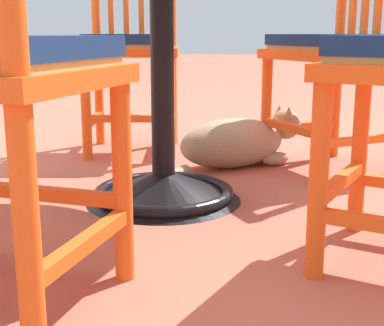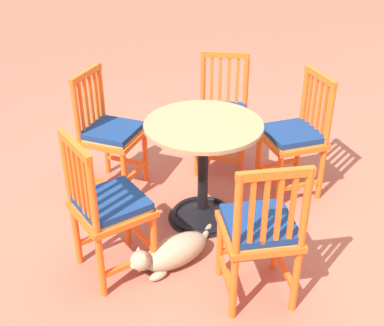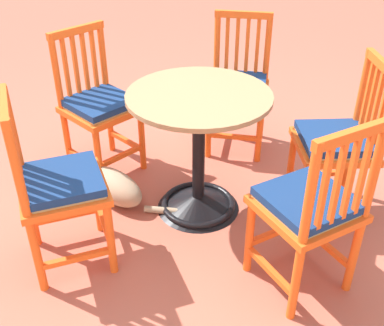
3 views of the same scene
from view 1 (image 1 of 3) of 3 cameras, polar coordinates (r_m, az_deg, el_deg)
ground_plane at (r=1.72m, az=-2.07°, el=-4.13°), size 24.00×24.00×0.00m
cafe_table at (r=1.69m, az=-2.99°, el=5.46°), size 0.76×0.76×0.73m
orange_chair_by_planter at (r=2.17m, az=14.56°, el=11.05°), size 0.56×0.56×0.91m
orange_chair_facing_out at (r=2.46m, az=-6.18°, el=11.57°), size 0.50×0.50×0.91m
tabby_cat at (r=2.18m, az=5.00°, el=2.11°), size 0.63×0.47×0.23m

